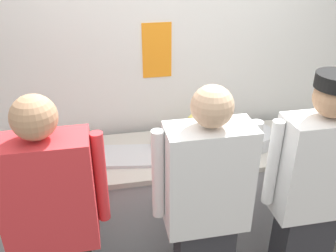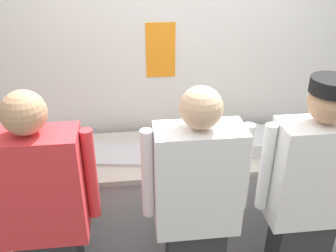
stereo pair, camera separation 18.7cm
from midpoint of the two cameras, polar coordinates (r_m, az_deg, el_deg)
wall_back at (r=3.02m, az=1.84°, el=9.71°), size 4.55×0.11×2.89m
prep_counter at (r=3.07m, az=2.86°, el=-11.04°), size 2.90×0.69×0.91m
chef_near_left at (r=2.25m, az=-16.09°, el=-14.22°), size 0.63×0.24×1.72m
chef_center at (r=2.24m, az=6.83°, el=-13.50°), size 0.62×0.24×1.71m
chef_far_right at (r=2.45m, az=22.81°, el=-11.14°), size 0.62×0.24×1.73m
plate_stack_front at (r=2.84m, az=1.44°, el=-2.71°), size 0.22×0.22×0.07m
mixing_bowl_steel at (r=2.94m, az=14.24°, el=-2.07°), size 0.39×0.39×0.11m
sheet_tray at (r=2.76m, az=-5.45°, el=-4.41°), size 0.50×0.36×0.02m
squeeze_bottle_primary at (r=2.99m, az=5.74°, el=0.04°), size 0.06×0.06×0.19m
squeeze_bottle_secondary at (r=2.74m, az=6.27°, el=-2.78°), size 0.06×0.06×0.19m
squeeze_bottle_spare at (r=2.71m, az=10.66°, el=-3.56°), size 0.06×0.06×0.18m
ramekin_red_sauce at (r=3.05m, az=-21.06°, el=-2.66°), size 0.08×0.08×0.05m
ramekin_yellow_sauce at (r=2.89m, az=-18.64°, el=-4.06°), size 0.10×0.10×0.04m
chefs_knife at (r=3.18m, az=23.33°, el=-2.22°), size 0.27×0.03×0.02m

